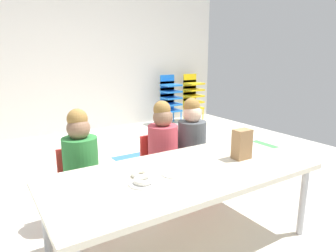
% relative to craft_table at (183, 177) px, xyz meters
% --- Properties ---
extents(ground_plane, '(6.28, 5.54, 0.02)m').
position_rel_craft_table_xyz_m(ground_plane, '(0.03, 0.89, -0.52)').
color(ground_plane, silver).
extents(back_wall, '(6.28, 0.10, 2.53)m').
position_rel_craft_table_xyz_m(back_wall, '(0.04, 3.66, 0.75)').
color(back_wall, beige).
rests_on(back_wall, ground_plane).
extents(craft_table, '(1.80, 0.82, 0.56)m').
position_rel_craft_table_xyz_m(craft_table, '(0.00, 0.00, 0.00)').
color(craft_table, beige).
rests_on(craft_table, ground_plane).
extents(seated_child_near_camera, '(0.32, 0.31, 0.92)m').
position_rel_craft_table_xyz_m(seated_child_near_camera, '(-0.50, 0.64, 0.04)').
color(seated_child_near_camera, red).
rests_on(seated_child_near_camera, ground_plane).
extents(seated_child_middle_seat, '(0.32, 0.31, 0.92)m').
position_rel_craft_table_xyz_m(seated_child_middle_seat, '(0.23, 0.64, 0.04)').
color(seated_child_middle_seat, red).
rests_on(seated_child_middle_seat, ground_plane).
extents(seated_child_far_right, '(0.32, 0.32, 0.92)m').
position_rel_craft_table_xyz_m(seated_child_far_right, '(0.54, 0.64, 0.04)').
color(seated_child_far_right, red).
rests_on(seated_child_far_right, ground_plane).
extents(kid_chair_blue_stack, '(0.32, 0.30, 0.92)m').
position_rel_craft_table_xyz_m(kid_chair_blue_stack, '(1.99, 3.27, 0.00)').
color(kid_chair_blue_stack, blue).
rests_on(kid_chair_blue_stack, ground_plane).
extents(kid_chair_yellow_stack, '(0.32, 0.30, 0.92)m').
position_rel_craft_table_xyz_m(kid_chair_yellow_stack, '(2.53, 3.27, 0.00)').
color(kid_chair_yellow_stack, yellow).
rests_on(kid_chair_yellow_stack, ground_plane).
extents(paper_bag_brown, '(0.13, 0.09, 0.22)m').
position_rel_craft_table_xyz_m(paper_bag_brown, '(0.50, -0.03, 0.15)').
color(paper_bag_brown, '#9E754C').
rests_on(paper_bag_brown, craft_table).
extents(paper_plate_near_edge, '(0.18, 0.18, 0.01)m').
position_rel_craft_table_xyz_m(paper_plate_near_edge, '(-0.32, -0.04, 0.05)').
color(paper_plate_near_edge, white).
rests_on(paper_plate_near_edge, craft_table).
extents(paper_plate_center_table, '(0.18, 0.18, 0.01)m').
position_rel_craft_table_xyz_m(paper_plate_center_table, '(-0.07, -0.01, 0.05)').
color(paper_plate_center_table, white).
rests_on(paper_plate_center_table, craft_table).
extents(donut_powdered_on_plate, '(0.12, 0.12, 0.03)m').
position_rel_craft_table_xyz_m(donut_powdered_on_plate, '(-0.32, -0.04, 0.07)').
color(donut_powdered_on_plate, white).
rests_on(donut_powdered_on_plate, craft_table).
extents(donut_powdered_loose, '(0.12, 0.12, 0.03)m').
position_rel_craft_table_xyz_m(donut_powdered_loose, '(-0.28, 0.07, 0.06)').
color(donut_powdered_loose, white).
rests_on(donut_powdered_loose, craft_table).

